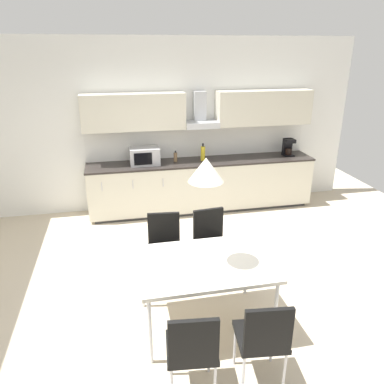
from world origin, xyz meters
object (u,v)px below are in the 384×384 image
(dining_table, at_px, (205,266))
(chair_far_left, at_px, (164,242))
(chair_near_left, at_px, (192,347))
(pendant_lamp, at_px, (206,170))
(chair_far_right, at_px, (211,238))
(bottle_yellow, at_px, (203,153))
(chair_near_right, at_px, (264,336))
(coffee_maker, at_px, (288,147))
(bottle_brown, at_px, (175,157))
(microwave, at_px, (145,156))

(dining_table, xyz_separation_m, chair_far_left, (-0.28, 0.85, -0.16))
(chair_near_left, xyz_separation_m, pendant_lamp, (0.30, 0.85, 1.15))
(dining_table, distance_m, chair_far_right, 0.91)
(chair_far_right, bearing_deg, chair_near_left, -109.13)
(bottle_yellow, height_order, chair_near_right, bottle_yellow)
(coffee_maker, height_order, chair_near_left, coffee_maker)
(chair_far_left, bearing_deg, bottle_brown, 76.86)
(coffee_maker, distance_m, pendant_lamp, 3.76)
(coffee_maker, relative_size, chair_near_left, 0.34)
(coffee_maker, distance_m, chair_near_left, 4.59)
(chair_near_left, distance_m, pendant_lamp, 1.46)
(dining_table, relative_size, chair_far_right, 1.50)
(chair_far_left, bearing_deg, pendant_lamp, -71.40)
(chair_near_right, xyz_separation_m, pendant_lamp, (-0.28, 0.85, 1.15))
(dining_table, bearing_deg, chair_near_left, -109.66)
(microwave, relative_size, chair_far_right, 0.55)
(bottle_yellow, bearing_deg, bottle_brown, 175.77)
(microwave, height_order, pendant_lamp, pendant_lamp)
(dining_table, xyz_separation_m, chair_near_right, (0.28, -0.85, -0.16))
(chair_near_right, distance_m, pendant_lamp, 1.46)
(chair_near_left, relative_size, chair_far_left, 1.00)
(bottle_brown, relative_size, pendant_lamp, 0.57)
(chair_far_left, distance_m, chair_far_right, 0.57)
(dining_table, relative_size, pendant_lamp, 4.07)
(chair_near_right, bearing_deg, chair_far_right, 89.97)
(bottle_brown, distance_m, bottle_yellow, 0.47)
(dining_table, bearing_deg, bottle_brown, 85.88)
(chair_far_right, bearing_deg, bottle_brown, 91.87)
(microwave, bearing_deg, coffee_maker, 0.59)
(bottle_brown, bearing_deg, chair_near_left, -97.69)
(chair_near_left, bearing_deg, microwave, 90.11)
(dining_table, height_order, chair_near_right, chair_near_right)
(chair_near_right, bearing_deg, dining_table, 108.55)
(coffee_maker, distance_m, bottle_brown, 2.03)
(chair_near_right, bearing_deg, chair_near_left, -180.00)
(pendant_lamp, bearing_deg, chair_near_right, -71.45)
(dining_table, height_order, pendant_lamp, pendant_lamp)
(bottle_brown, height_order, pendant_lamp, pendant_lamp)
(coffee_maker, height_order, chair_near_right, coffee_maker)
(bottle_brown, bearing_deg, bottle_yellow, -4.23)
(bottle_brown, xyz_separation_m, bottle_yellow, (0.47, -0.03, 0.05))
(chair_near_right, bearing_deg, coffee_maker, 62.69)
(microwave, height_order, bottle_brown, microwave)
(dining_table, bearing_deg, pendant_lamp, 180.00)
(chair_near_left, bearing_deg, chair_far_right, 70.87)
(bottle_brown, xyz_separation_m, chair_far_right, (0.07, -2.14, -0.43))
(chair_far_left, bearing_deg, dining_table, -71.40)
(bottle_yellow, height_order, chair_near_left, bottle_yellow)
(microwave, relative_size, bottle_yellow, 1.64)
(dining_table, bearing_deg, coffee_maker, 52.74)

